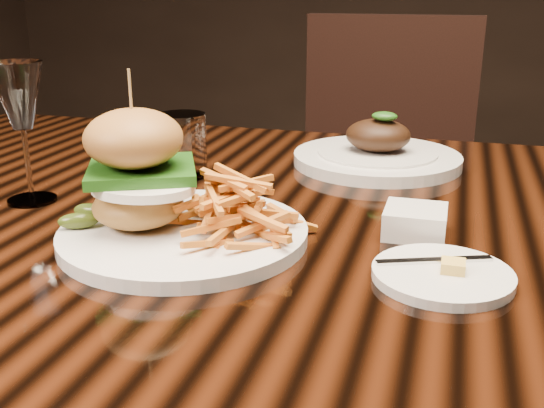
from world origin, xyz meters
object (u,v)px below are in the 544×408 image
(far_dish, at_px, (377,154))
(chair_far, at_px, (380,177))
(dining_table, at_px, (309,265))
(wine_glass, at_px, (20,101))
(burger_plate, at_px, (177,198))

(far_dish, relative_size, chair_far, 0.28)
(dining_table, height_order, wine_glass, wine_glass)
(burger_plate, bearing_deg, chair_far, 70.53)
(dining_table, relative_size, chair_far, 1.68)
(chair_far, bearing_deg, burger_plate, -94.82)
(dining_table, relative_size, burger_plate, 5.78)
(wine_glass, relative_size, chair_far, 0.19)
(wine_glass, relative_size, far_dish, 0.69)
(dining_table, height_order, burger_plate, burger_plate)
(burger_plate, relative_size, far_dish, 1.05)
(wine_glass, xyz_separation_m, chair_far, (0.35, 0.96, -0.34))
(dining_table, distance_m, wine_glass, 0.42)
(burger_plate, height_order, wine_glass, burger_plate)
(chair_far, bearing_deg, dining_table, -88.11)
(far_dish, distance_m, chair_far, 0.69)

